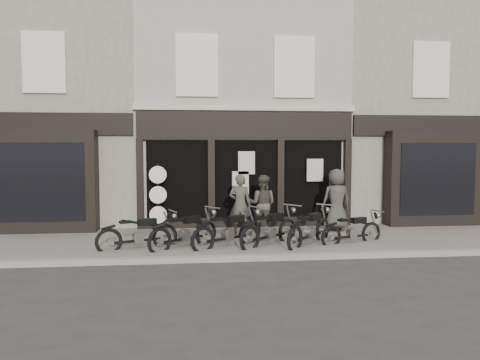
{
  "coord_description": "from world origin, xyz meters",
  "views": [
    {
      "loc": [
        -1.86,
        -12.39,
        2.76
      ],
      "look_at": [
        -0.34,
        1.6,
        1.77
      ],
      "focal_mm": 35.0,
      "sensor_mm": 36.0,
      "label": 1
    }
  ],
  "objects": [
    {
      "name": "motorcycle_0",
      "position": [
        -3.2,
        -0.0,
        0.42
      ],
      "size": [
        2.09,
        1.07,
        1.05
      ],
      "rotation": [
        0.0,
        0.0,
        0.37
      ],
      "color": "black",
      "rests_on": "ground"
    },
    {
      "name": "motorcycle_1",
      "position": [
        -2.0,
        0.03,
        0.44
      ],
      "size": [
        1.93,
        1.65,
        1.1
      ],
      "rotation": [
        0.0,
        0.0,
        0.68
      ],
      "color": "black",
      "rests_on": "ground"
    },
    {
      "name": "neighbour_right",
      "position": [
        6.35,
        5.9,
        4.04
      ],
      "size": [
        5.6,
        6.73,
        8.34
      ],
      "color": "#9F9686",
      "rests_on": "ground"
    },
    {
      "name": "motorcycle_2",
      "position": [
        -0.84,
        -0.02,
        0.44
      ],
      "size": [
        2.05,
        1.5,
        1.11
      ],
      "rotation": [
        0.0,
        0.0,
        0.57
      ],
      "color": "black",
      "rests_on": "ground"
    },
    {
      "name": "ground_plane",
      "position": [
        0.0,
        0.0,
        0.0
      ],
      "size": [
        90.0,
        90.0,
        0.0
      ],
      "primitive_type": "plane",
      "color": "#2D2B28",
      "rests_on": "ground"
    },
    {
      "name": "man_right",
      "position": [
        2.78,
        1.97,
        1.1
      ],
      "size": [
        1.05,
        0.78,
        1.96
      ],
      "primitive_type": "imported",
      "rotation": [
        0.0,
        0.0,
        3.32
      ],
      "color": "#3E3934",
      "rests_on": "pavement"
    },
    {
      "name": "motorcycle_3",
      "position": [
        0.32,
        0.09,
        0.44
      ],
      "size": [
        1.93,
        1.74,
        1.12
      ],
      "rotation": [
        0.0,
        0.0,
        0.71
      ],
      "color": "black",
      "rests_on": "ground"
    },
    {
      "name": "motorcycle_5",
      "position": [
        2.64,
        0.07,
        0.38
      ],
      "size": [
        1.95,
        0.93,
        0.97
      ],
      "rotation": [
        0.0,
        0.0,
        0.33
      ],
      "color": "black",
      "rests_on": "ground"
    },
    {
      "name": "neighbour_left",
      "position": [
        -6.35,
        5.9,
        4.04
      ],
      "size": [
        5.6,
        6.73,
        8.34
      ],
      "color": "#9F9686",
      "rests_on": "ground"
    },
    {
      "name": "kerb",
      "position": [
        0.0,
        -1.25,
        0.07
      ],
      "size": [
        30.0,
        0.25,
        0.13
      ],
      "primitive_type": "cube",
      "color": "gray",
      "rests_on": "ground_plane"
    },
    {
      "name": "pavement",
      "position": [
        0.0,
        0.9,
        0.06
      ],
      "size": [
        30.0,
        4.2,
        0.12
      ],
      "primitive_type": "cube",
      "color": "#615B56",
      "rests_on": "ground_plane"
    },
    {
      "name": "motorcycle_4",
      "position": [
        1.42,
        0.03,
        0.44
      ],
      "size": [
        1.77,
        1.89,
        1.11
      ],
      "rotation": [
        0.0,
        0.0,
        0.83
      ],
      "color": "black",
      "rests_on": "ground"
    },
    {
      "name": "man_left",
      "position": [
        -0.35,
        1.55,
        1.04
      ],
      "size": [
        0.75,
        0.57,
        1.83
      ],
      "primitive_type": "imported",
      "rotation": [
        0.0,
        0.0,
        2.93
      ],
      "color": "#413F35",
      "rests_on": "pavement"
    },
    {
      "name": "central_building",
      "position": [
        0.0,
        5.95,
        4.08
      ],
      "size": [
        7.3,
        6.22,
        8.34
      ],
      "color": "#B2AA98",
      "rests_on": "ground"
    },
    {
      "name": "man_centre",
      "position": [
        0.37,
        1.75,
        1.01
      ],
      "size": [
        1.05,
        0.94,
        1.79
      ],
      "primitive_type": "imported",
      "rotation": [
        0.0,
        0.0,
        2.78
      ],
      "color": "#464238",
      "rests_on": "pavement"
    },
    {
      "name": "advert_sign_post",
      "position": [
        -2.85,
        2.42,
        1.09
      ],
      "size": [
        0.55,
        0.35,
        2.24
      ],
      "rotation": [
        0.0,
        0.0,
        0.13
      ],
      "color": "black",
      "rests_on": "ground"
    }
  ]
}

